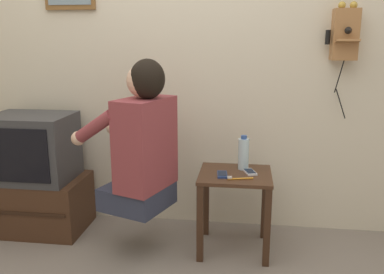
{
  "coord_description": "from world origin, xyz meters",
  "views": [
    {
      "loc": [
        0.48,
        -1.57,
        1.32
      ],
      "look_at": [
        0.17,
        0.8,
        0.75
      ],
      "focal_mm": 38.0,
      "sensor_mm": 36.0,
      "label": 1
    }
  ],
  "objects_px": {
    "television": "(32,147)",
    "wall_phone_antique": "(345,34)",
    "water_bottle": "(243,154)",
    "cell_phone_held": "(222,174)",
    "toothbrush": "(238,178)",
    "person": "(142,142)",
    "cell_phone_spare": "(250,172)"
  },
  "relations": [
    {
      "from": "television",
      "to": "wall_phone_antique",
      "type": "distance_m",
      "value": 2.19
    },
    {
      "from": "wall_phone_antique",
      "to": "water_bottle",
      "type": "bearing_deg",
      "value": -159.42
    },
    {
      "from": "cell_phone_held",
      "to": "toothbrush",
      "type": "xyz_separation_m",
      "value": [
        0.1,
        -0.06,
        0.0
      ]
    },
    {
      "from": "person",
      "to": "television",
      "type": "xyz_separation_m",
      "value": [
        -0.83,
        0.23,
        -0.12
      ]
    },
    {
      "from": "cell_phone_spare",
      "to": "water_bottle",
      "type": "relative_size",
      "value": 0.62
    },
    {
      "from": "wall_phone_antique",
      "to": "cell_phone_spare",
      "type": "bearing_deg",
      "value": -152.09
    },
    {
      "from": "cell_phone_spare",
      "to": "toothbrush",
      "type": "distance_m",
      "value": 0.15
    },
    {
      "from": "person",
      "to": "toothbrush",
      "type": "xyz_separation_m",
      "value": [
        0.58,
        0.02,
        -0.21
      ]
    },
    {
      "from": "cell_phone_held",
      "to": "cell_phone_spare",
      "type": "xyz_separation_m",
      "value": [
        0.17,
        0.07,
        0.0
      ]
    },
    {
      "from": "wall_phone_antique",
      "to": "toothbrush",
      "type": "bearing_deg",
      "value": -145.54
    },
    {
      "from": "television",
      "to": "wall_phone_antique",
      "type": "xyz_separation_m",
      "value": [
        2.04,
        0.23,
        0.75
      ]
    },
    {
      "from": "cell_phone_spare",
      "to": "person",
      "type": "bearing_deg",
      "value": 175.73
    },
    {
      "from": "television",
      "to": "water_bottle",
      "type": "relative_size",
      "value": 2.45
    },
    {
      "from": "television",
      "to": "water_bottle",
      "type": "height_order",
      "value": "television"
    },
    {
      "from": "person",
      "to": "cell_phone_held",
      "type": "bearing_deg",
      "value": -59.8
    },
    {
      "from": "television",
      "to": "cell_phone_spare",
      "type": "relative_size",
      "value": 3.99
    },
    {
      "from": "person",
      "to": "television",
      "type": "bearing_deg",
      "value": 94.89
    },
    {
      "from": "toothbrush",
      "to": "person",
      "type": "bearing_deg",
      "value": 77.5
    },
    {
      "from": "television",
      "to": "cell_phone_spare",
      "type": "height_order",
      "value": "television"
    },
    {
      "from": "television",
      "to": "water_bottle",
      "type": "distance_m",
      "value": 1.44
    },
    {
      "from": "wall_phone_antique",
      "to": "cell_phone_held",
      "type": "relative_size",
      "value": 5.69
    },
    {
      "from": "cell_phone_held",
      "to": "water_bottle",
      "type": "bearing_deg",
      "value": 43.75
    },
    {
      "from": "television",
      "to": "cell_phone_held",
      "type": "distance_m",
      "value": 1.32
    },
    {
      "from": "person",
      "to": "toothbrush",
      "type": "relative_size",
      "value": 5.9
    },
    {
      "from": "television",
      "to": "person",
      "type": "bearing_deg",
      "value": -15.3
    },
    {
      "from": "cell_phone_held",
      "to": "cell_phone_spare",
      "type": "distance_m",
      "value": 0.18
    },
    {
      "from": "television",
      "to": "toothbrush",
      "type": "height_order",
      "value": "television"
    },
    {
      "from": "cell_phone_spare",
      "to": "water_bottle",
      "type": "distance_m",
      "value": 0.13
    },
    {
      "from": "person",
      "to": "water_bottle",
      "type": "relative_size",
      "value": 4.11
    },
    {
      "from": "person",
      "to": "cell_phone_held",
      "type": "xyz_separation_m",
      "value": [
        0.48,
        0.08,
        -0.21
      ]
    },
    {
      "from": "wall_phone_antique",
      "to": "water_bottle",
      "type": "height_order",
      "value": "wall_phone_antique"
    },
    {
      "from": "cell_phone_spare",
      "to": "water_bottle",
      "type": "bearing_deg",
      "value": 103.08
    }
  ]
}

